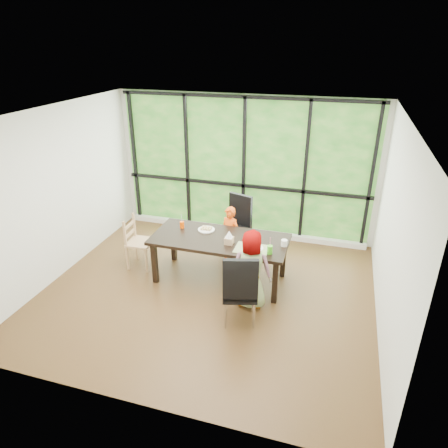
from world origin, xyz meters
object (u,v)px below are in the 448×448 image
(chair_window_leather, at_px, (234,226))
(chair_end_beech, at_px, (140,242))
(dining_table, at_px, (220,259))
(orange_cup, at_px, (182,225))
(plate_far, at_px, (206,230))
(plate_near, at_px, (254,248))
(green_cup, at_px, (270,250))
(chair_interior_leather, at_px, (240,287))
(child_toddler, at_px, (230,235))
(white_mug, at_px, (284,243))
(child_older, at_px, (251,270))
(tissue_box, at_px, (229,241))

(chair_window_leather, relative_size, chair_end_beech, 1.20)
(dining_table, relative_size, chair_end_beech, 2.37)
(dining_table, xyz_separation_m, orange_cup, (-0.70, 0.18, 0.43))
(plate_far, height_order, plate_near, same)
(plate_near, distance_m, green_cup, 0.26)
(chair_window_leather, xyz_separation_m, chair_interior_leather, (0.58, -1.85, 0.00))
(chair_interior_leather, relative_size, orange_cup, 9.79)
(dining_table, xyz_separation_m, child_toddler, (0.00, 0.58, 0.14))
(child_toddler, height_order, orange_cup, child_toddler)
(orange_cup, distance_m, white_mug, 1.72)
(child_toddler, xyz_separation_m, child_older, (0.63, -1.11, 0.08))
(chair_interior_leather, height_order, child_older, child_older)
(child_toddler, height_order, green_cup, child_toddler)
(child_toddler, xyz_separation_m, orange_cup, (-0.70, -0.40, 0.29))
(green_cup, xyz_separation_m, white_mug, (0.16, 0.30, -0.01))
(child_older, height_order, tissue_box, child_older)
(tissue_box, bearing_deg, chair_end_beech, 174.22)
(child_older, bearing_deg, chair_end_beech, -19.35)
(white_mug, relative_size, tissue_box, 0.77)
(chair_window_leather, distance_m, chair_interior_leather, 1.94)
(plate_near, relative_size, green_cup, 2.14)
(chair_interior_leather, relative_size, white_mug, 11.12)
(dining_table, xyz_separation_m, chair_end_beech, (-1.42, 0.02, 0.08))
(green_cup, height_order, white_mug, green_cup)
(chair_end_beech, height_order, tissue_box, chair_end_beech)
(chair_window_leather, distance_m, child_older, 1.59)
(white_mug, bearing_deg, orange_cup, 175.12)
(orange_cup, bearing_deg, chair_end_beech, -167.48)
(child_toddler, distance_m, plate_far, 0.53)
(dining_table, bearing_deg, white_mug, 1.77)
(white_mug, bearing_deg, plate_near, -151.82)
(green_cup, bearing_deg, child_older, -128.21)
(orange_cup, relative_size, tissue_box, 0.88)
(child_toddler, relative_size, child_older, 0.86)
(tissue_box, bearing_deg, chair_window_leather, 100.84)
(plate_near, height_order, orange_cup, orange_cup)
(plate_far, relative_size, white_mug, 2.82)
(child_toddler, distance_m, green_cup, 1.23)
(tissue_box, bearing_deg, child_older, -41.95)
(child_toddler, relative_size, tissue_box, 8.22)
(green_cup, bearing_deg, tissue_box, 169.27)
(chair_window_leather, relative_size, green_cup, 8.52)
(dining_table, xyz_separation_m, plate_near, (0.60, -0.19, 0.38))
(dining_table, height_order, chair_interior_leather, chair_interior_leather)
(plate_near, xyz_separation_m, white_mug, (0.41, 0.22, 0.04))
(orange_cup, bearing_deg, dining_table, -14.11)
(plate_far, relative_size, orange_cup, 2.48)
(chair_window_leather, xyz_separation_m, child_older, (0.64, -1.46, 0.06))
(chair_window_leather, height_order, chair_end_beech, chair_window_leather)
(orange_cup, bearing_deg, plate_far, 4.43)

